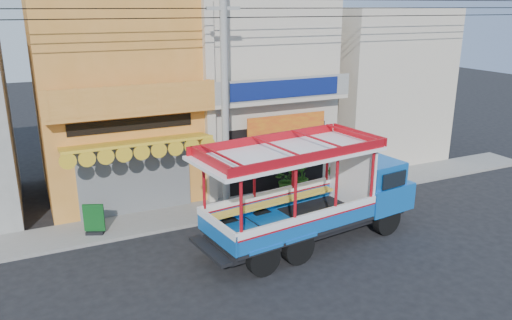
{
  "coord_description": "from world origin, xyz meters",
  "views": [
    {
      "loc": [
        -7.47,
        -12.96,
        7.68
      ],
      "look_at": [
        -0.16,
        2.5,
        2.38
      ],
      "focal_mm": 35.0,
      "sensor_mm": 36.0,
      "label": 1
    }
  ],
  "objects": [
    {
      "name": "utility_pole",
      "position": [
        -0.85,
        3.3,
        5.03
      ],
      "size": [
        28.0,
        0.26,
        9.0
      ],
      "color": "gray",
      "rests_on": "ground"
    },
    {
      "name": "party_pilaster",
      "position": [
        -1.0,
        4.85,
        4.0
      ],
      "size": [
        0.35,
        0.3,
        8.0
      ],
      "primitive_type": "cube",
      "color": "beige",
      "rests_on": "ground"
    },
    {
      "name": "shophouse_right",
      "position": [
        2.0,
        7.96,
        4.11
      ],
      "size": [
        6.0,
        6.75,
        8.24
      ],
      "color": "beige",
      "rests_on": "ground"
    },
    {
      "name": "potted_plant_c",
      "position": [
        3.01,
        4.58,
        0.64
      ],
      "size": [
        0.73,
        0.73,
        1.05
      ],
      "primitive_type": "imported",
      "rotation": [
        0.0,
        0.0,
        4.43
      ],
      "color": "#2E5F1B",
      "rests_on": "sidewalk"
    },
    {
      "name": "sidewalk",
      "position": [
        0.0,
        4.0,
        0.06
      ],
      "size": [
        30.0,
        2.0,
        0.12
      ],
      "primitive_type": "cube",
      "color": "slate",
      "rests_on": "ground"
    },
    {
      "name": "songthaew_truck",
      "position": [
        1.33,
        0.31,
        1.74
      ],
      "size": [
        8.02,
        3.49,
        3.62
      ],
      "color": "black",
      "rests_on": "ground"
    },
    {
      "name": "green_sign",
      "position": [
        -5.77,
        3.69,
        0.58
      ],
      "size": [
        0.68,
        0.54,
        1.09
      ],
      "color": "black",
      "rests_on": "sidewalk"
    },
    {
      "name": "shophouse_left",
      "position": [
        -4.0,
        7.96,
        4.11
      ],
      "size": [
        6.0,
        7.5,
        8.24
      ],
      "color": "#C77D2C",
      "rests_on": "ground"
    },
    {
      "name": "ground",
      "position": [
        0.0,
        0.0,
        0.0
      ],
      "size": [
        90.0,
        90.0,
        0.0
      ],
      "primitive_type": "plane",
      "color": "black",
      "rests_on": "ground"
    },
    {
      "name": "filler_building_right",
      "position": [
        9.0,
        8.0,
        3.8
      ],
      "size": [
        6.0,
        6.0,
        7.6
      ],
      "primitive_type": "cube",
      "color": "beige",
      "rests_on": "ground"
    },
    {
      "name": "potted_plant_a",
      "position": [
        2.13,
        4.4,
        0.68
      ],
      "size": [
        1.31,
        1.34,
        1.13
      ],
      "primitive_type": "imported",
      "rotation": [
        0.0,
        0.0,
        0.94
      ],
      "color": "#2E5F1B",
      "rests_on": "sidewalk"
    },
    {
      "name": "potted_plant_b",
      "position": [
        4.2,
        3.89,
        0.6
      ],
      "size": [
        0.67,
        0.63,
        0.96
      ],
      "primitive_type": "imported",
      "rotation": [
        0.0,
        0.0,
        2.63
      ],
      "color": "#2E5F1B",
      "rests_on": "sidewalk"
    }
  ]
}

